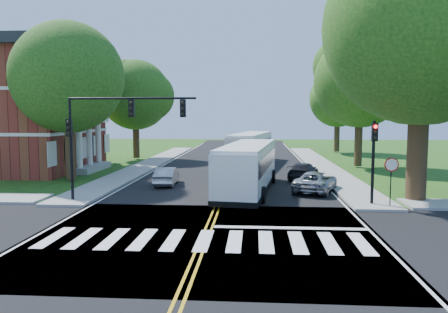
# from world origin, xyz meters

# --- Properties ---
(ground) EXTENTS (140.00, 140.00, 0.00)m
(ground) POSITION_xyz_m (0.00, 0.00, 0.00)
(ground) COLOR #194711
(ground) RESTS_ON ground
(road) EXTENTS (14.00, 96.00, 0.01)m
(road) POSITION_xyz_m (0.00, 18.00, 0.01)
(road) COLOR black
(road) RESTS_ON ground
(cross_road) EXTENTS (60.00, 12.00, 0.01)m
(cross_road) POSITION_xyz_m (0.00, 0.00, 0.01)
(cross_road) COLOR black
(cross_road) RESTS_ON ground
(center_line) EXTENTS (0.36, 70.00, 0.01)m
(center_line) POSITION_xyz_m (0.00, 22.00, 0.01)
(center_line) COLOR gold
(center_line) RESTS_ON road
(edge_line_w) EXTENTS (0.12, 70.00, 0.01)m
(edge_line_w) POSITION_xyz_m (-6.80, 22.00, 0.01)
(edge_line_w) COLOR silver
(edge_line_w) RESTS_ON road
(edge_line_e) EXTENTS (0.12, 70.00, 0.01)m
(edge_line_e) POSITION_xyz_m (6.80, 22.00, 0.01)
(edge_line_e) COLOR silver
(edge_line_e) RESTS_ON road
(crosswalk) EXTENTS (12.60, 3.00, 0.01)m
(crosswalk) POSITION_xyz_m (0.00, -0.50, 0.02)
(crosswalk) COLOR silver
(crosswalk) RESTS_ON road
(stop_bar) EXTENTS (6.60, 0.40, 0.01)m
(stop_bar) POSITION_xyz_m (3.50, 1.60, 0.02)
(stop_bar) COLOR silver
(stop_bar) RESTS_ON road
(sidewalk_nw) EXTENTS (2.60, 40.00, 0.15)m
(sidewalk_nw) POSITION_xyz_m (-8.30, 25.00, 0.07)
(sidewalk_nw) COLOR gray
(sidewalk_nw) RESTS_ON ground
(sidewalk_ne) EXTENTS (2.60, 40.00, 0.15)m
(sidewalk_ne) POSITION_xyz_m (8.30, 25.00, 0.07)
(sidewalk_ne) COLOR gray
(sidewalk_ne) RESTS_ON ground
(tree_ne_big) EXTENTS (10.80, 10.80, 14.91)m
(tree_ne_big) POSITION_xyz_m (11.00, 8.00, 9.62)
(tree_ne_big) COLOR #352015
(tree_ne_big) RESTS_ON ground
(tree_west_near) EXTENTS (8.00, 8.00, 11.40)m
(tree_west_near) POSITION_xyz_m (-11.50, 14.00, 7.53)
(tree_west_near) COLOR #352015
(tree_west_near) RESTS_ON ground
(tree_west_far) EXTENTS (7.60, 7.60, 10.67)m
(tree_west_far) POSITION_xyz_m (-11.00, 30.00, 7.00)
(tree_west_far) COLOR #352015
(tree_west_far) RESTS_ON ground
(tree_east_mid) EXTENTS (8.40, 8.40, 11.93)m
(tree_east_mid) POSITION_xyz_m (11.50, 24.00, 7.86)
(tree_east_mid) COLOR #352015
(tree_east_mid) RESTS_ON ground
(tree_east_far) EXTENTS (7.20, 7.20, 10.34)m
(tree_east_far) POSITION_xyz_m (12.50, 40.00, 6.86)
(tree_east_far) COLOR #352015
(tree_east_far) RESTS_ON ground
(signal_nw) EXTENTS (7.15, 0.46, 5.66)m
(signal_nw) POSITION_xyz_m (-5.86, 6.43, 4.38)
(signal_nw) COLOR black
(signal_nw) RESTS_ON ground
(signal_ne) EXTENTS (0.30, 0.46, 4.40)m
(signal_ne) POSITION_xyz_m (8.20, 6.44, 2.96)
(signal_ne) COLOR black
(signal_ne) RESTS_ON ground
(stop_sign) EXTENTS (0.76, 0.08, 2.53)m
(stop_sign) POSITION_xyz_m (9.00, 5.98, 2.03)
(stop_sign) COLOR black
(stop_sign) RESTS_ON ground
(bus_lead) EXTENTS (3.90, 11.89, 3.02)m
(bus_lead) POSITION_xyz_m (1.55, 10.48, 1.61)
(bus_lead) COLOR silver
(bus_lead) RESTS_ON road
(bus_follow) EXTENTS (4.51, 12.04, 3.05)m
(bus_follow) POSITION_xyz_m (1.59, 26.11, 1.62)
(bus_follow) COLOR silver
(bus_follow) RESTS_ON road
(hatchback) EXTENTS (1.49, 3.83, 1.24)m
(hatchback) POSITION_xyz_m (-4.11, 12.61, 0.63)
(hatchback) COLOR #A9ABB0
(hatchback) RESTS_ON road
(suv) EXTENTS (3.54, 5.08, 1.29)m
(suv) POSITION_xyz_m (5.80, 10.65, 0.66)
(suv) COLOR #A5A7AC
(suv) RESTS_ON road
(dark_sedan) EXTENTS (2.95, 4.69, 1.27)m
(dark_sedan) POSITION_xyz_m (5.61, 15.91, 0.65)
(dark_sedan) COLOR black
(dark_sedan) RESTS_ON road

